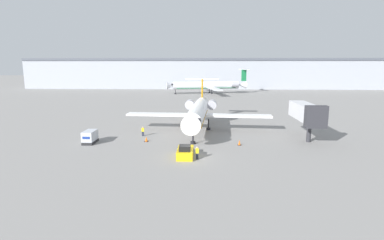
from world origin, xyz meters
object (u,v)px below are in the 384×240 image
worker_near_tug (197,153)px  airplane_parked_far_left (208,85)px  traffic_cone_left (146,139)px  pushback_tug (185,152)px  jet_bridge (306,113)px  traffic_cone_right (239,143)px  worker_by_wing (143,131)px  airplane_main (198,111)px  luggage_cart (90,137)px

worker_near_tug → airplane_parked_far_left: bearing=88.3°
worker_near_tug → traffic_cone_left: (-8.41, 8.85, -0.52)m
pushback_tug → jet_bridge: bearing=29.0°
traffic_cone_right → airplane_parked_far_left: 83.23m
pushback_tug → worker_by_wing: (-8.09, 11.65, 0.19)m
airplane_main → luggage_cart: 19.77m
airplane_main → traffic_cone_right: (6.57, -10.34, -3.20)m
luggage_cart → traffic_cone_left: size_ratio=4.05×
pushback_tug → traffic_cone_right: pushback_tug is taller
worker_by_wing → airplane_parked_far_left: bearing=81.0°
worker_near_tug → jet_bridge: jet_bridge is taller
airplane_main → airplane_parked_far_left: size_ratio=0.78×
traffic_cone_left → jet_bridge: bearing=6.0°
worker_near_tug → airplane_parked_far_left: size_ratio=0.05×
luggage_cart → worker_by_wing: size_ratio=1.86×
airplane_main → pushback_tug: size_ratio=6.53×
airplane_main → traffic_cone_right: size_ratio=33.66×
airplane_main → airplane_parked_far_left: bearing=87.7°
worker_by_wing → traffic_cone_right: (16.04, -5.35, -0.48)m
airplane_main → pushback_tug: bearing=-94.7°
traffic_cone_left → jet_bridge: (26.01, 2.72, 4.08)m
worker_by_wing → luggage_cart: bearing=-145.3°
luggage_cart → traffic_cone_right: 23.39m
worker_by_wing → pushback_tug: bearing=-55.2°
pushback_tug → worker_near_tug: pushback_tug is taller
jet_bridge → traffic_cone_right: bearing=-158.8°
airplane_main → airplane_parked_far_left: airplane_parked_far_left is taller
worker_near_tug → airplane_parked_far_left: 90.36m
airplane_main → traffic_cone_left: (-8.16, -8.69, -3.22)m
airplane_main → pushback_tug: (-1.37, -16.64, -2.90)m
worker_by_wing → traffic_cone_right: 16.92m
pushback_tug → traffic_cone_right: 10.14m
pushback_tug → worker_by_wing: size_ratio=2.49×
worker_by_wing → traffic_cone_left: (1.31, -3.70, -0.50)m
luggage_cart → worker_by_wing: 8.94m
worker_near_tug → traffic_cone_right: 9.60m
pushback_tug → jet_bridge: (19.23, 10.67, 3.76)m
pushback_tug → airplane_parked_far_left: airplane_parked_far_left is taller
worker_near_tug → worker_by_wing: worker_near_tug is taller
worker_near_tug → jet_bridge: size_ratio=0.16×
airplane_main → traffic_cone_right: 12.66m
airplane_parked_far_left → worker_near_tug: bearing=-91.7°
traffic_cone_left → worker_near_tug: bearing=-46.5°
luggage_cart → worker_by_wing: luggage_cart is taller
airplane_parked_far_left → jet_bridge: bearing=-79.2°
traffic_cone_left → luggage_cart: bearing=-170.9°
worker_near_tug → worker_by_wing: size_ratio=1.02×
airplane_main → traffic_cone_left: bearing=-133.2°
pushback_tug → luggage_cart: 16.78m
traffic_cone_right → luggage_cart: bearing=179.3°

